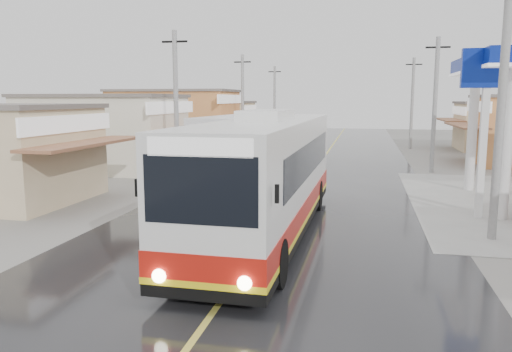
% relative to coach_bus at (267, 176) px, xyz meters
% --- Properties ---
extents(ground, '(120.00, 120.00, 0.00)m').
position_rel_coach_bus_xyz_m(ground, '(0.07, 0.92, -1.95)').
color(ground, slate).
rests_on(ground, ground).
extents(road, '(12.00, 90.00, 0.02)m').
position_rel_coach_bus_xyz_m(road, '(0.07, 15.92, -1.94)').
color(road, black).
rests_on(road, ground).
extents(centre_line, '(0.15, 90.00, 0.01)m').
position_rel_coach_bus_xyz_m(centre_line, '(0.07, 15.92, -1.93)').
color(centre_line, '#D8CC4C').
rests_on(centre_line, road).
extents(shopfronts_left, '(11.00, 44.00, 5.20)m').
position_rel_coach_bus_xyz_m(shopfronts_left, '(-12.93, 18.92, -1.95)').
color(shopfronts_left, tan).
rests_on(shopfronts_left, ground).
extents(utility_poles_left, '(1.60, 50.00, 8.00)m').
position_rel_coach_bus_xyz_m(utility_poles_left, '(-6.93, 16.92, -1.95)').
color(utility_poles_left, gray).
rests_on(utility_poles_left, ground).
extents(utility_poles_right, '(1.60, 36.00, 8.00)m').
position_rel_coach_bus_xyz_m(utility_poles_right, '(7.07, 15.92, -1.95)').
color(utility_poles_right, gray).
rests_on(utility_poles_right, ground).
extents(coach_bus, '(3.06, 13.01, 4.05)m').
position_rel_coach_bus_xyz_m(coach_bus, '(0.00, 0.00, 0.00)').
color(coach_bus, silver).
rests_on(coach_bus, road).
extents(second_bus, '(3.58, 10.31, 3.36)m').
position_rel_coach_bus_xyz_m(second_bus, '(-4.75, 14.76, -0.14)').
color(second_bus, silver).
rests_on(second_bus, road).
extents(cyclist, '(0.79, 1.85, 1.94)m').
position_rel_coach_bus_xyz_m(cyclist, '(-3.24, 7.68, -1.31)').
color(cyclist, black).
rests_on(cyclist, ground).
extents(tricycle_near, '(1.98, 2.69, 1.90)m').
position_rel_coach_bus_xyz_m(tricycle_near, '(-8.58, 13.40, -0.87)').
color(tricycle_near, '#26262D').
rests_on(tricycle_near, ground).
extents(tricycle_far, '(2.29, 2.78, 1.83)m').
position_rel_coach_bus_xyz_m(tricycle_far, '(-9.01, 16.98, -0.91)').
color(tricycle_far, '#26262D').
rests_on(tricycle_far, ground).
extents(tyre_stack, '(0.91, 0.91, 0.46)m').
position_rel_coach_bus_xyz_m(tyre_stack, '(-6.62, 8.80, -1.72)').
color(tyre_stack, black).
rests_on(tyre_stack, ground).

